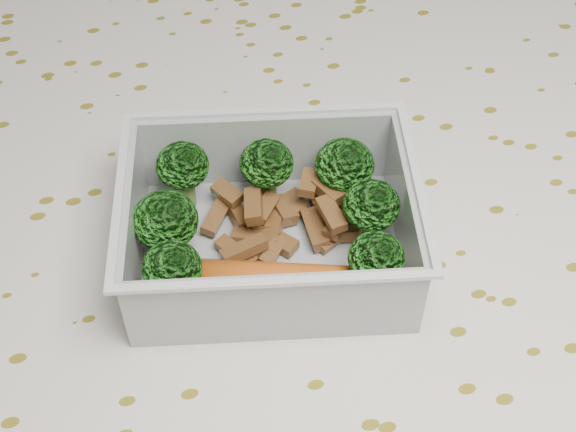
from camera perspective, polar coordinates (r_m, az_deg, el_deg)
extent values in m
cube|color=brown|center=(0.51, -0.22, -4.30)|extent=(1.40, 0.90, 0.04)
cube|color=silver|center=(0.49, -0.22, -2.69)|extent=(1.46, 0.96, 0.01)
cube|color=#B8BDC1|center=(0.49, -1.22, -2.58)|extent=(0.18, 0.15, 0.00)
cube|color=#B8BDC1|center=(0.50, -1.57, 4.73)|extent=(0.16, 0.04, 0.05)
cube|color=#B8BDC1|center=(0.43, -0.91, -6.47)|extent=(0.16, 0.04, 0.05)
cube|color=#B8BDC1|center=(0.47, 8.29, 0.02)|extent=(0.03, 0.11, 0.05)
cube|color=#B8BDC1|center=(0.47, -10.89, -0.83)|extent=(0.03, 0.11, 0.05)
cube|color=silver|center=(0.49, -1.66, 7.42)|extent=(0.17, 0.04, 0.00)
cube|color=silver|center=(0.40, -0.93, -4.72)|extent=(0.17, 0.04, 0.00)
cube|color=silver|center=(0.45, 9.21, 2.37)|extent=(0.03, 0.12, 0.00)
cube|color=silver|center=(0.45, -11.93, 1.44)|extent=(0.03, 0.12, 0.00)
cylinder|color=#608C3F|center=(0.50, -7.25, 1.77)|extent=(0.01, 0.01, 0.02)
ellipsoid|color=#328D29|center=(0.49, -7.51, 3.58)|extent=(0.03, 0.03, 0.03)
cylinder|color=#608C3F|center=(0.50, -1.47, 1.93)|extent=(0.01, 0.01, 0.02)
ellipsoid|color=#328D29|center=(0.49, -1.52, 3.76)|extent=(0.03, 0.03, 0.03)
cylinder|color=#608C3F|center=(0.50, 3.91, 1.82)|extent=(0.01, 0.01, 0.02)
ellipsoid|color=#328D29|center=(0.49, 4.05, 3.65)|extent=(0.04, 0.04, 0.03)
cylinder|color=#608C3F|center=(0.48, -8.40, -2.09)|extent=(0.01, 0.01, 0.02)
ellipsoid|color=#328D29|center=(0.46, -8.71, -0.30)|extent=(0.04, 0.04, 0.03)
cylinder|color=#608C3F|center=(0.48, 5.75, -1.03)|extent=(0.01, 0.01, 0.02)
ellipsoid|color=#328D29|center=(0.46, 5.96, 0.77)|extent=(0.03, 0.03, 0.03)
cylinder|color=#608C3F|center=(0.46, -7.93, -5.43)|extent=(0.01, 0.01, 0.02)
ellipsoid|color=#328D29|center=(0.44, -8.25, -3.69)|extent=(0.03, 0.03, 0.03)
cylinder|color=#608C3F|center=(0.46, 6.06, -4.74)|extent=(0.01, 0.01, 0.02)
ellipsoid|color=#328D29|center=(0.44, 6.30, -2.98)|extent=(0.03, 0.03, 0.03)
cube|color=brown|center=(0.48, -0.63, -1.83)|extent=(0.02, 0.02, 0.01)
cube|color=brown|center=(0.50, -3.63, 0.17)|extent=(0.01, 0.03, 0.01)
cube|color=brown|center=(0.50, -0.55, 0.59)|extent=(0.02, 0.03, 0.01)
cube|color=brown|center=(0.48, 2.89, 1.78)|extent=(0.02, 0.02, 0.01)
cube|color=brown|center=(0.49, -2.11, 0.21)|extent=(0.02, 0.03, 0.01)
cube|color=brown|center=(0.48, -3.72, -2.63)|extent=(0.02, 0.03, 0.01)
cube|color=brown|center=(0.48, 3.16, -1.67)|extent=(0.02, 0.02, 0.01)
cube|color=brown|center=(0.48, 3.43, -0.63)|extent=(0.02, 0.02, 0.01)
cube|color=brown|center=(0.49, -5.14, -0.05)|extent=(0.02, 0.03, 0.01)
cube|color=brown|center=(0.49, 1.50, 2.39)|extent=(0.02, 0.02, 0.01)
cube|color=brown|center=(0.48, -2.35, -1.53)|extent=(0.03, 0.02, 0.01)
cube|color=brown|center=(0.48, -2.46, 0.70)|extent=(0.02, 0.03, 0.01)
cube|color=brown|center=(0.50, -0.36, 0.76)|extent=(0.03, 0.02, 0.01)
cube|color=brown|center=(0.47, -3.15, -2.40)|extent=(0.03, 0.02, 0.01)
cube|color=brown|center=(0.48, -1.11, -2.59)|extent=(0.02, 0.02, 0.01)
cube|color=brown|center=(0.48, -1.90, -2.12)|extent=(0.03, 0.02, 0.01)
cube|color=brown|center=(0.49, -1.05, -0.80)|extent=(0.02, 0.03, 0.01)
cube|color=brown|center=(0.50, -0.17, 0.66)|extent=(0.03, 0.02, 0.01)
cube|color=brown|center=(0.49, 3.35, -0.96)|extent=(0.02, 0.01, 0.01)
cube|color=brown|center=(0.50, 3.26, 1.31)|extent=(0.03, 0.01, 0.01)
cube|color=brown|center=(0.49, 1.98, -0.93)|extent=(0.01, 0.03, 0.01)
cube|color=brown|center=(0.49, -1.62, 0.62)|extent=(0.02, 0.02, 0.01)
cube|color=brown|center=(0.49, 2.70, -0.22)|extent=(0.02, 0.01, 0.01)
cube|color=brown|center=(0.47, 3.11, 0.14)|extent=(0.01, 0.03, 0.01)
cube|color=brown|center=(0.50, -4.33, 1.63)|extent=(0.02, 0.02, 0.01)
cube|color=brown|center=(0.49, 3.47, -1.20)|extent=(0.03, 0.02, 0.01)
cube|color=brown|center=(0.50, -0.33, 0.41)|extent=(0.02, 0.02, 0.01)
cylinder|color=#BC5317|center=(0.45, -0.56, -4.90)|extent=(0.12, 0.06, 0.03)
sphere|color=#BC5317|center=(0.45, 7.15, -5.25)|extent=(0.03, 0.03, 0.03)
sphere|color=#BC5317|center=(0.46, -8.17, -4.48)|extent=(0.03, 0.03, 0.03)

